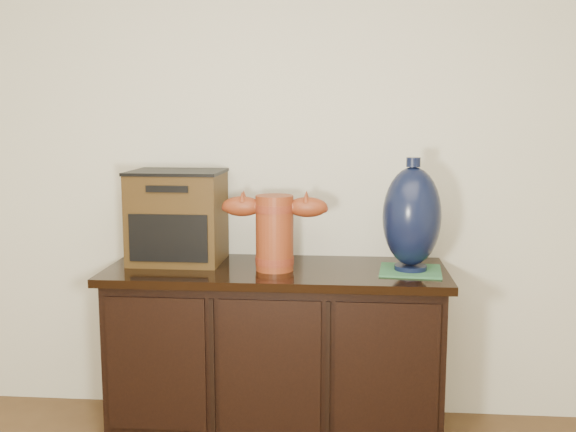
# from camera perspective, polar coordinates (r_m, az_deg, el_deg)

# --- Properties ---
(room) EXTENTS (5.00, 5.00, 5.00)m
(room) POSITION_cam_1_polar(r_m,az_deg,el_deg) (0.67, -21.21, -1.32)
(room) COLOR #4F351B
(room) RESTS_ON ground
(sideboard) EXTENTS (1.46, 0.56, 0.75)m
(sideboard) POSITION_cam_1_polar(r_m,az_deg,el_deg) (3.01, -1.01, -11.25)
(sideboard) COLOR black
(sideboard) RESTS_ON ground
(terracotta_vessel) EXTENTS (0.45, 0.17, 0.32)m
(terracotta_vessel) POSITION_cam_1_polar(r_m,az_deg,el_deg) (2.84, -1.14, -1.04)
(terracotta_vessel) COLOR brown
(terracotta_vessel) RESTS_ON sideboard
(tv_radio) EXTENTS (0.41, 0.34, 0.41)m
(tv_radio) POSITION_cam_1_polar(r_m,az_deg,el_deg) (3.04, -9.32, -0.05)
(tv_radio) COLOR #38250E
(tv_radio) RESTS_ON sideboard
(green_mat) EXTENTS (0.28, 0.28, 0.01)m
(green_mat) POSITION_cam_1_polar(r_m,az_deg,el_deg) (2.89, 10.32, -4.56)
(green_mat) COLOR #2E683D
(green_mat) RESTS_ON sideboard
(lamp_base) EXTENTS (0.27, 0.27, 0.47)m
(lamp_base) POSITION_cam_1_polar(r_m,az_deg,el_deg) (2.85, 10.44, -0.08)
(lamp_base) COLOR black
(lamp_base) RESTS_ON green_mat
(spray_can) EXTENTS (0.06, 0.06, 0.16)m
(spray_can) POSITION_cam_1_polar(r_m,az_deg,el_deg) (2.99, -0.36, -2.48)
(spray_can) COLOR maroon
(spray_can) RESTS_ON sideboard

